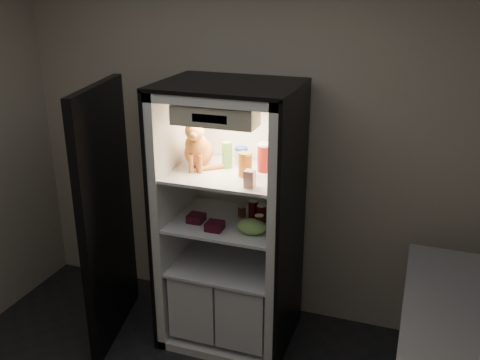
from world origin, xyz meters
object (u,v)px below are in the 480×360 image
(soda_can_a, at_px, (253,209))
(condiment_jar, at_px, (242,211))
(parmesan_shaker, at_px, (227,155))
(soda_can_c, at_px, (259,223))
(mayo_tub, at_px, (241,156))
(berry_box_left, at_px, (196,218))
(berry_box_right, at_px, (215,226))
(grape_bag, at_px, (252,227))
(pepper_jar, at_px, (266,157))
(tabby_cat, at_px, (198,148))
(salsa_jar, at_px, (245,164))
(refrigerator, at_px, (232,236))
(cream_carton, at_px, (250,179))
(soda_can_b, at_px, (262,214))

(soda_can_a, height_order, condiment_jar, soda_can_a)
(parmesan_shaker, height_order, soda_can_c, parmesan_shaker)
(mayo_tub, relative_size, berry_box_left, 1.15)
(condiment_jar, relative_size, berry_box_right, 0.73)
(soda_can_a, distance_m, grape_bag, 0.25)
(pepper_jar, height_order, berry_box_right, pepper_jar)
(condiment_jar, xyz_separation_m, grape_bag, (0.15, -0.23, 0.01))
(tabby_cat, relative_size, soda_can_c, 3.37)
(soda_can_a, bearing_deg, salsa_jar, -96.10)
(soda_can_c, bearing_deg, refrigerator, 148.26)
(mayo_tub, bearing_deg, parmesan_shaker, -125.18)
(tabby_cat, distance_m, berry_box_right, 0.53)
(berry_box_left, bearing_deg, pepper_jar, 25.71)
(cream_carton, distance_m, soda_can_a, 0.47)
(salsa_jar, xyz_separation_m, cream_carton, (0.09, -0.17, -0.03))
(tabby_cat, xyz_separation_m, pepper_jar, (0.45, 0.09, -0.05))
(mayo_tub, distance_m, berry_box_left, 0.52)
(mayo_tub, bearing_deg, salsa_jar, -64.64)
(condiment_jar, distance_m, grape_bag, 0.28)
(mayo_tub, bearing_deg, refrigerator, -106.10)
(pepper_jar, bearing_deg, mayo_tub, 160.41)
(refrigerator, distance_m, berry_box_right, 0.30)
(salsa_jar, height_order, condiment_jar, salsa_jar)
(salsa_jar, bearing_deg, soda_can_c, -24.38)
(soda_can_c, relative_size, condiment_jar, 1.41)
(cream_carton, bearing_deg, soda_can_a, 103.51)
(tabby_cat, height_order, mayo_tub, tabby_cat)
(parmesan_shaker, distance_m, condiment_jar, 0.41)
(mayo_tub, bearing_deg, soda_can_a, -33.03)
(parmesan_shaker, relative_size, mayo_tub, 1.47)
(parmesan_shaker, xyz_separation_m, salsa_jar, (0.17, -0.12, -0.01))
(tabby_cat, bearing_deg, grape_bag, -35.30)
(mayo_tub, distance_m, soda_can_a, 0.37)
(refrigerator, xyz_separation_m, salsa_jar, (0.13, -0.10, 0.58))
(pepper_jar, relative_size, soda_can_a, 1.50)
(tabby_cat, height_order, grape_bag, tabby_cat)
(salsa_jar, xyz_separation_m, grape_bag, (0.08, -0.10, -0.38))
(berry_box_left, distance_m, berry_box_right, 0.18)
(pepper_jar, height_order, berry_box_left, pepper_jar)
(salsa_jar, bearing_deg, cream_carton, -62.64)
(mayo_tub, height_order, soda_can_c, mayo_tub)
(tabby_cat, relative_size, berry_box_left, 3.53)
(parmesan_shaker, relative_size, soda_can_b, 1.46)
(salsa_jar, bearing_deg, grape_bag, -51.67)
(tabby_cat, distance_m, soda_can_a, 0.57)
(soda_can_b, height_order, berry_box_right, soda_can_b)
(grape_bag, bearing_deg, soda_can_b, 87.38)
(parmesan_shaker, distance_m, soda_can_c, 0.51)
(grape_bag, bearing_deg, salsa_jar, 128.33)
(salsa_jar, xyz_separation_m, pepper_jar, (0.09, 0.14, 0.02))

